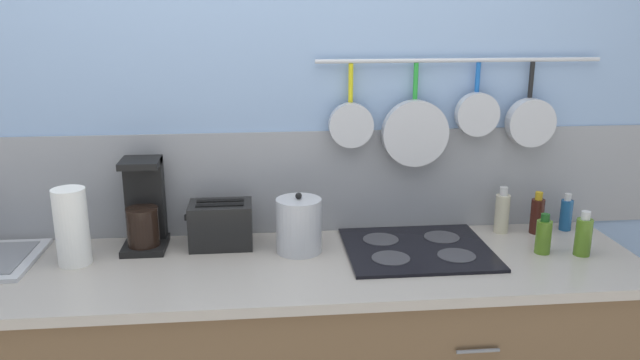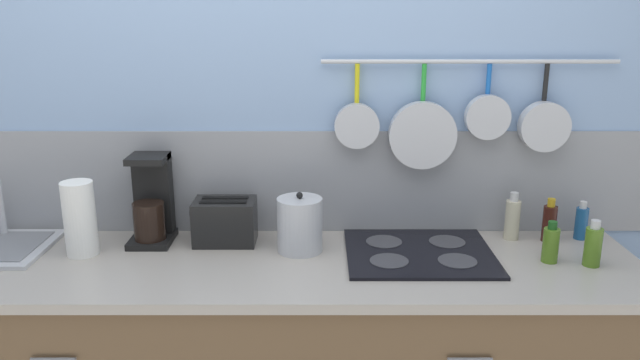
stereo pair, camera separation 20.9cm
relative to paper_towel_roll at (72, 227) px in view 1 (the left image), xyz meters
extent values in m
cube|color=#84A3CC|center=(0.67, 0.28, 0.26)|extent=(7.20, 0.06, 2.60)
cube|color=gray|center=(0.67, 0.27, 0.07)|extent=(7.20, 0.07, 0.40)
cylinder|color=#B7BABF|center=(1.41, 0.22, 0.53)|extent=(1.10, 0.02, 0.02)
cylinder|color=gold|center=(0.99, 0.22, 0.45)|extent=(0.02, 0.02, 0.14)
cylinder|color=#B7BABF|center=(0.99, 0.20, 0.30)|extent=(0.17, 0.04, 0.17)
cylinder|color=green|center=(1.24, 0.22, 0.46)|extent=(0.02, 0.02, 0.14)
cylinder|color=#B7BABF|center=(1.24, 0.20, 0.26)|extent=(0.25, 0.05, 0.25)
cylinder|color=#1959B2|center=(1.48, 0.22, 0.47)|extent=(0.02, 0.02, 0.11)
cylinder|color=#B7BABF|center=(1.48, 0.20, 0.33)|extent=(0.17, 0.04, 0.17)
cylinder|color=black|center=(1.69, 0.22, 0.46)|extent=(0.02, 0.02, 0.14)
cylinder|color=#B7BABF|center=(1.69, 0.20, 0.29)|extent=(0.19, 0.05, 0.19)
cylinder|color=slate|center=(1.32, -0.39, -0.33)|extent=(0.14, 0.01, 0.01)
cube|color=#A59E93|center=(0.67, -0.08, -0.15)|extent=(2.62, 0.64, 0.03)
cylinder|color=white|center=(0.00, 0.00, 0.00)|extent=(0.11, 0.11, 0.27)
cube|color=black|center=(0.22, 0.12, -0.12)|extent=(0.15, 0.19, 0.02)
cube|color=black|center=(0.22, 0.18, 0.03)|extent=(0.14, 0.07, 0.33)
cylinder|color=black|center=(0.22, 0.09, -0.04)|extent=(0.12, 0.12, 0.14)
cube|color=black|center=(0.22, 0.13, 0.19)|extent=(0.14, 0.14, 0.02)
cube|color=black|center=(0.50, 0.11, -0.05)|extent=(0.23, 0.15, 0.17)
cube|color=black|center=(0.50, 0.09, 0.03)|extent=(0.17, 0.03, 0.00)
cube|color=black|center=(0.50, 0.14, 0.03)|extent=(0.17, 0.03, 0.00)
cube|color=black|center=(0.38, 0.11, -0.02)|extent=(0.02, 0.02, 0.02)
cylinder|color=#B7BABF|center=(0.78, 0.03, -0.04)|extent=(0.16, 0.16, 0.20)
sphere|color=black|center=(0.78, 0.03, 0.08)|extent=(0.02, 0.02, 0.02)
cube|color=black|center=(1.21, 0.00, -0.13)|extent=(0.52, 0.46, 0.01)
cylinder|color=#38383D|center=(1.09, -0.10, -0.12)|extent=(0.13, 0.13, 0.00)
cylinder|color=#38383D|center=(1.33, -0.10, -0.12)|extent=(0.13, 0.13, 0.00)
cylinder|color=#38383D|center=(1.09, 0.09, -0.12)|extent=(0.13, 0.13, 0.00)
cylinder|color=#38383D|center=(1.33, 0.09, -0.12)|extent=(0.13, 0.13, 0.00)
cylinder|color=#BFB799|center=(1.59, 0.15, -0.06)|extent=(0.06, 0.06, 0.15)
cylinder|color=beige|center=(1.59, 0.15, 0.03)|extent=(0.03, 0.03, 0.03)
cylinder|color=#4C721E|center=(1.66, -0.07, -0.07)|extent=(0.06, 0.06, 0.12)
cylinder|color=#194C19|center=(1.66, -0.07, 0.00)|extent=(0.03, 0.03, 0.03)
cylinder|color=#33140F|center=(1.72, 0.13, -0.07)|extent=(0.05, 0.05, 0.14)
cylinder|color=#B28C19|center=(1.72, 0.13, 0.02)|extent=(0.03, 0.03, 0.03)
cylinder|color=#4C721E|center=(1.79, -0.10, -0.07)|extent=(0.06, 0.06, 0.13)
cylinder|color=beige|center=(1.79, -0.10, 0.01)|extent=(0.03, 0.03, 0.03)
cylinder|color=navy|center=(1.85, 0.15, -0.07)|extent=(0.05, 0.05, 0.12)
cylinder|color=beige|center=(1.85, 0.15, 0.00)|extent=(0.03, 0.03, 0.03)
camera|label=1|loc=(0.65, -2.08, 0.73)|focal=35.00mm
camera|label=2|loc=(0.85, -2.10, 0.73)|focal=35.00mm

